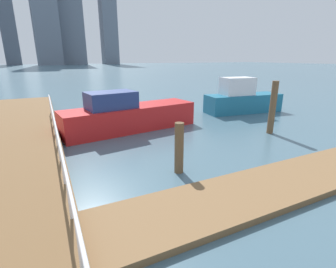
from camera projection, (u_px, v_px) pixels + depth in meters
name	position (u px, v px, depth m)	size (l,w,h in m)	color
ground_plane	(117.00, 125.00, 13.71)	(300.00, 300.00, 0.00)	#476675
floating_dock	(300.00, 178.00, 7.51)	(13.54, 2.00, 0.18)	olive
boardwalk_railing	(78.00, 232.00, 3.45)	(0.06, 26.25, 1.08)	white
dock_piling_0	(179.00, 148.00, 7.84)	(0.29, 0.29, 1.65)	brown
dock_piling_4	(273.00, 108.00, 11.88)	(0.30, 0.30, 2.53)	brown
moored_boat_0	(242.00, 99.00, 16.71)	(5.34, 2.21, 2.32)	#1E6B8C
moored_boat_3	(128.00, 115.00, 12.58)	(7.00, 2.73, 2.01)	red
skyline_tower_1	(7.00, 20.00, 121.51)	(6.80, 12.29, 42.18)	slate
skyline_tower_3	(69.00, 6.00, 126.79)	(12.39, 11.32, 57.49)	slate
skyline_tower_4	(107.00, 8.00, 135.12)	(8.05, 8.64, 58.28)	slate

